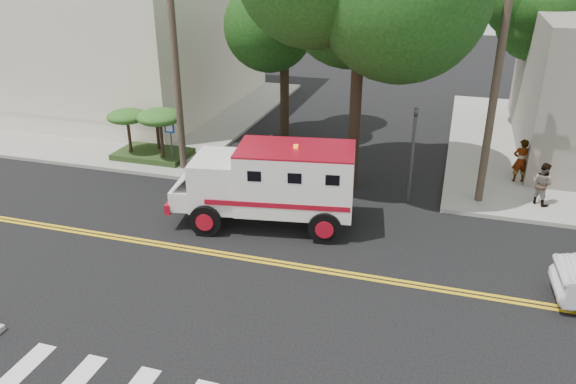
% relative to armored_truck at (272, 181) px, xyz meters
% --- Properties ---
extents(ground, '(100.00, 100.00, 0.00)m').
position_rel_armored_truck_xyz_m(ground, '(0.46, -2.44, -1.59)').
color(ground, black).
rests_on(ground, ground).
extents(sidewalk_nw, '(17.00, 17.00, 0.15)m').
position_rel_armored_truck_xyz_m(sidewalk_nw, '(-13.04, 11.06, -1.51)').
color(sidewalk_nw, gray).
rests_on(sidewalk_nw, ground).
extents(building_left, '(16.00, 14.00, 10.00)m').
position_rel_armored_truck_xyz_m(building_left, '(-15.04, 12.56, 3.56)').
color(building_left, beige).
rests_on(building_left, sidewalk_nw).
extents(utility_pole_left, '(0.28, 0.28, 9.00)m').
position_rel_armored_truck_xyz_m(utility_pole_left, '(-5.14, 3.56, 2.91)').
color(utility_pole_left, '#382D23').
rests_on(utility_pole_left, ground).
extents(utility_pole_right, '(0.28, 0.28, 9.00)m').
position_rel_armored_truck_xyz_m(utility_pole_right, '(6.76, 3.76, 2.91)').
color(utility_pole_right, '#382D23').
rests_on(utility_pole_right, ground).
extents(tree_left, '(4.48, 4.20, 7.70)m').
position_rel_armored_truck_xyz_m(tree_left, '(-2.22, 9.35, 4.14)').
color(tree_left, black).
rests_on(tree_left, ground).
extents(tree_right, '(4.80, 4.50, 8.20)m').
position_rel_armored_truck_xyz_m(tree_right, '(9.31, 13.33, 4.51)').
color(tree_right, black).
rests_on(tree_right, ground).
extents(traffic_signal, '(0.15, 0.18, 3.60)m').
position_rel_armored_truck_xyz_m(traffic_signal, '(4.26, 3.16, 0.64)').
color(traffic_signal, '#3F3F42').
rests_on(traffic_signal, ground).
extents(accessibility_sign, '(0.45, 0.10, 2.02)m').
position_rel_armored_truck_xyz_m(accessibility_sign, '(-5.74, 3.73, -0.22)').
color(accessibility_sign, '#3F3F42').
rests_on(accessibility_sign, ground).
extents(palm_planter, '(3.52, 2.63, 2.36)m').
position_rel_armored_truck_xyz_m(palm_planter, '(-6.97, 4.19, 0.06)').
color(palm_planter, '#1E3314').
rests_on(palm_planter, sidewalk_nw).
extents(armored_truck, '(6.40, 3.27, 2.79)m').
position_rel_armored_truck_xyz_m(armored_truck, '(0.00, 0.00, 0.00)').
color(armored_truck, white).
rests_on(armored_truck, ground).
extents(pedestrian_a, '(0.71, 0.53, 1.76)m').
position_rel_armored_truck_xyz_m(pedestrian_a, '(8.26, 6.07, -0.56)').
color(pedestrian_a, gray).
rests_on(pedestrian_a, sidewalk_ne).
extents(pedestrian_b, '(0.97, 0.95, 1.58)m').
position_rel_armored_truck_xyz_m(pedestrian_b, '(8.86, 4.08, -0.65)').
color(pedestrian_b, gray).
rests_on(pedestrian_b, sidewalk_ne).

